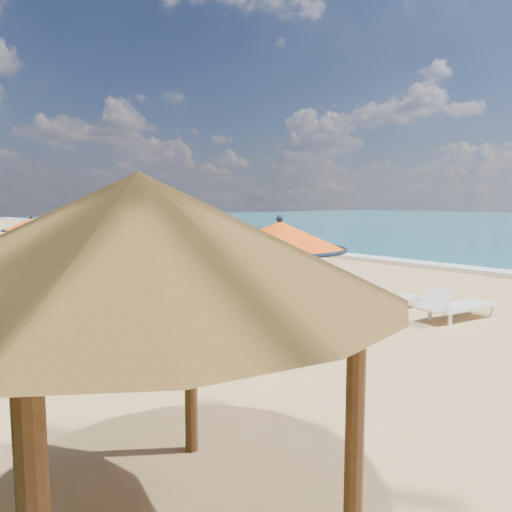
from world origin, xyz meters
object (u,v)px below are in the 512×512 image
at_px(station_0, 279,253).
at_px(station_3, 60,235).
at_px(lounger_far, 319,287).
at_px(palapa, 140,237).
at_px(station_1, 165,244).
at_px(station_4, 32,232).
at_px(lounger_mid, 388,298).
at_px(station_2, 104,231).
at_px(lounger_near, 456,305).

bearing_deg(station_0, station_3, 94.01).
height_order(lounger_far, palapa, palapa).
relative_size(station_1, station_3, 1.12).
bearing_deg(station_4, station_3, -92.10).
xyz_separation_m(station_4, palapa, (-3.86, -16.64, 0.94)).
bearing_deg(station_3, station_0, -85.99).
height_order(station_3, lounger_mid, station_3).
bearing_deg(station_3, station_1, -91.35).
height_order(station_2, lounger_near, station_2).
height_order(station_4, lounger_far, station_4).
relative_size(station_2, station_4, 1.15).
relative_size(lounger_near, lounger_far, 1.22).
bearing_deg(lounger_far, station_3, 109.23).
height_order(lounger_mid, palapa, palapa).
bearing_deg(station_2, station_3, 94.86).
relative_size(station_1, palapa, 0.65).
bearing_deg(lounger_mid, lounger_far, 104.16).
bearing_deg(station_4, lounger_mid, -67.31).
height_order(station_0, lounger_far, station_0).
bearing_deg(station_1, station_4, 88.40).
xyz_separation_m(station_1, lounger_near, (5.80, -3.53, -1.54)).
bearing_deg(lounger_mid, station_0, -157.86).
relative_size(station_2, station_3, 1.10).
bearing_deg(station_1, station_0, -72.40).
xyz_separation_m(lounger_far, palapa, (-8.99, -6.45, 2.29)).
distance_m(station_1, lounger_far, 5.68).
xyz_separation_m(lounger_mid, palapa, (-9.10, -4.12, 2.27)).
distance_m(station_0, lounger_mid, 5.01).
xyz_separation_m(station_0, palapa, (-4.42, -3.23, 0.69)).
xyz_separation_m(station_0, station_4, (-0.56, 13.41, -0.25)).
bearing_deg(station_1, lounger_near, -31.32).
xyz_separation_m(station_0, station_2, (-0.44, 6.87, 0.07)).
bearing_deg(palapa, lounger_mid, 24.37).
distance_m(station_1, station_3, 7.14).
bearing_deg(lounger_mid, station_3, 132.34).
height_order(station_1, station_3, station_1).
relative_size(lounger_mid, lounger_far, 1.06).
distance_m(station_1, lounger_near, 6.96).
relative_size(station_4, lounger_near, 0.98).
bearing_deg(lounger_far, station_2, 124.62).
bearing_deg(station_3, palapa, -105.95).
xyz_separation_m(lounger_near, lounger_mid, (-0.27, 1.72, -0.05)).
xyz_separation_m(station_0, lounger_near, (4.94, -0.83, -1.52)).
height_order(station_2, station_4, station_2).
height_order(lounger_near, lounger_far, lounger_near).
distance_m(lounger_near, lounger_mid, 1.74).
distance_m(station_3, lounger_near, 12.13).
bearing_deg(station_4, station_1, -91.60).
bearing_deg(lounger_far, lounger_mid, -106.45).
relative_size(station_1, lounger_near, 1.14).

